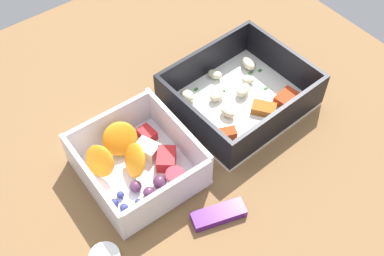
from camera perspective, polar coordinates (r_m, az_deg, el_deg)
name	(u,v)px	position (r cm, az deg, el deg)	size (l,w,h in cm)	color
table_surface	(187,147)	(68.83, -0.66, -2.31)	(80.00, 80.00, 2.00)	brown
pasta_container	(240,95)	(71.76, 5.82, 3.94)	(20.21, 17.56, 6.19)	white
fruit_bowl	(137,163)	(63.75, -6.60, -4.28)	(14.32, 15.26, 6.03)	white
candy_bar	(219,215)	(61.21, 3.23, -10.39)	(7.00, 2.40, 1.20)	#51197A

